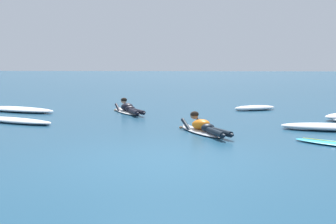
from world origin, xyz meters
TOP-DOWN VIEW (x-y plane):
  - ground_plane at (0.00, 10.00)m, footprint 120.00×120.00m
  - surfer_near at (0.82, 3.16)m, footprint 1.43×2.41m
  - surfer_far at (-1.70, 7.32)m, footprint 1.52×2.52m
  - whitewater_front at (-4.68, 4.68)m, footprint 2.88×1.69m
  - whitewater_mid_left at (-5.69, 7.48)m, footprint 3.25×1.93m
  - whitewater_mid_right at (2.74, 8.53)m, footprint 1.69×1.15m
  - whitewater_back at (4.12, 3.82)m, footprint 2.60×1.21m

SIDE VIEW (x-z plane):
  - ground_plane at x=0.00m, z-range 0.00..0.00m
  - whitewater_front at x=-4.68m, z-range 0.00..0.14m
  - whitewater_mid_left at x=-5.69m, z-range -0.01..0.17m
  - whitewater_mid_right at x=2.74m, z-range -0.01..0.17m
  - whitewater_back at x=4.12m, z-range -0.01..0.18m
  - surfer_far at x=-1.70m, z-range -0.13..0.40m
  - surfer_near at x=0.82m, z-range -0.13..0.41m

